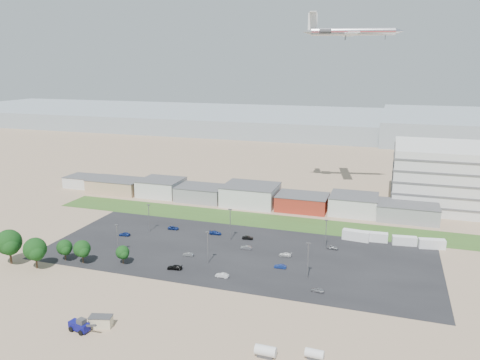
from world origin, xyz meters
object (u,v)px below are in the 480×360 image
at_px(parked_car_7, 246,248).
at_px(parked_car_12, 285,254).
at_px(parked_car_2, 318,290).
at_px(parked_car_3, 175,267).
at_px(box_trailer_a, 356,235).
at_px(parked_car_6, 215,233).
at_px(airliner, 353,31).
at_px(tree_far_left, 9,245).
at_px(parked_car_4, 188,254).
at_px(telehandler, 79,325).
at_px(parked_car_13, 222,275).
at_px(parked_car_9, 173,228).
at_px(portable_shed, 101,321).
at_px(parked_car_5, 125,234).
at_px(parked_car_11, 248,238).
at_px(storage_tank_nw, 266,351).
at_px(parked_car_8, 333,247).
at_px(parked_car_1, 280,266).

bearing_deg(parked_car_7, parked_car_12, 79.02).
distance_m(parked_car_2, parked_car_3, 40.98).
relative_size(box_trailer_a, parked_car_6, 2.08).
distance_m(airliner, parked_car_2, 116.61).
distance_m(tree_far_left, parked_car_4, 52.03).
xyz_separation_m(parked_car_3, parked_car_4, (-0.23, 9.98, -0.09)).
relative_size(telehandler, parked_car_13, 2.05).
xyz_separation_m(parked_car_3, parked_car_9, (-15.07, 30.10, -0.09)).
relative_size(portable_shed, parked_car_2, 1.54).
distance_m(box_trailer_a, parked_car_4, 56.02).
distance_m(airliner, parked_car_13, 118.56).
distance_m(telehandler, parked_car_13, 40.42).
height_order(tree_far_left, parked_car_5, tree_far_left).
bearing_deg(tree_far_left, parked_car_6, 40.54).
relative_size(parked_car_11, parked_car_12, 0.97).
distance_m(airliner, parked_car_5, 120.73).
bearing_deg(parked_car_5, tree_far_left, -40.21).
bearing_deg(storage_tank_nw, telehandler, -174.72).
height_order(airliner, parked_car_2, airliner).
xyz_separation_m(portable_shed, parked_car_9, (-12.63, 62.45, -0.74)).
relative_size(storage_tank_nw, parked_car_6, 1.01).
bearing_deg(storage_tank_nw, parked_car_4, 130.52).
xyz_separation_m(portable_shed, parked_car_8, (43.47, 61.47, -0.70)).
bearing_deg(parked_car_11, parked_car_3, 149.54).
bearing_deg(parked_car_2, parked_car_3, -86.59).
height_order(tree_far_left, parked_car_12, tree_far_left).
bearing_deg(parked_car_13, parked_car_9, -134.01).
distance_m(parked_car_9, parked_car_12, 44.39).
distance_m(parked_car_2, parked_car_13, 26.30).
xyz_separation_m(parked_car_5, parked_car_13, (42.76, -19.71, -0.03)).
bearing_deg(parked_car_3, parked_car_12, 116.80).
bearing_deg(parked_car_11, parked_car_12, -129.77).
distance_m(storage_tank_nw, tree_far_left, 85.30).
xyz_separation_m(box_trailer_a, parked_car_8, (-6.29, -10.45, -1.06)).
bearing_deg(tree_far_left, storage_tank_nw, -13.78).
height_order(tree_far_left, parked_car_1, tree_far_left).
relative_size(telehandler, parked_car_11, 2.10).
height_order(parked_car_1, parked_car_3, parked_car_3).
relative_size(parked_car_2, parked_car_13, 0.88).
distance_m(parked_car_4, parked_car_6, 20.04).
bearing_deg(storage_tank_nw, portable_shed, -178.92).
bearing_deg(parked_car_1, parked_car_9, -117.64).
bearing_deg(telehandler, airliner, 81.90).
xyz_separation_m(box_trailer_a, parked_car_6, (-46.39, -9.59, -1.03)).
relative_size(parked_car_8, parked_car_13, 0.92).
bearing_deg(parked_car_2, portable_shed, -49.38).
height_order(portable_shed, parked_car_2, portable_shed).
bearing_deg(parked_car_9, parked_car_2, -120.30).
xyz_separation_m(telehandler, parked_car_1, (34.38, 45.55, -1.01)).
xyz_separation_m(parked_car_6, parked_car_9, (-16.01, 0.12, -0.07)).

